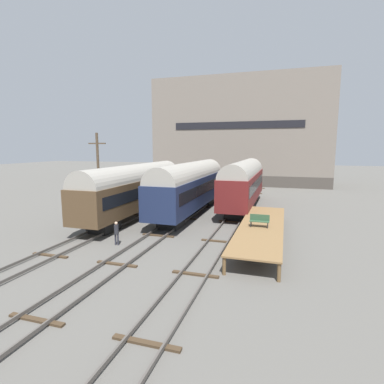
% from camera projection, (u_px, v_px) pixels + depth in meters
% --- Properties ---
extents(ground_plane, '(200.00, 200.00, 0.00)m').
position_uv_depth(ground_plane, '(172.00, 226.00, 26.07)').
color(ground_plane, '#56544F').
extents(track_left, '(2.60, 60.00, 0.26)m').
position_uv_depth(track_left, '(123.00, 221.00, 27.46)').
color(track_left, '#4C4742').
rests_on(track_left, ground).
extents(track_middle, '(2.60, 60.00, 0.26)m').
position_uv_depth(track_middle, '(172.00, 225.00, 26.05)').
color(track_middle, '#4C4742').
rests_on(track_middle, ground).
extents(track_right, '(2.60, 60.00, 0.26)m').
position_uv_depth(track_right, '(227.00, 229.00, 24.63)').
color(track_right, '#4C4742').
rests_on(track_right, ground).
extents(train_car_brown, '(3.03, 17.01, 5.19)m').
position_uv_depth(train_car_brown, '(135.00, 187.00, 29.40)').
color(train_car_brown, black).
rests_on(train_car_brown, ground).
extents(train_car_maroon, '(3.02, 16.03, 5.37)m').
position_uv_depth(train_car_maroon, '(243.00, 181.00, 33.42)').
color(train_car_maroon, black).
rests_on(train_car_maroon, ground).
extents(train_car_navy, '(3.12, 16.80, 5.33)m').
position_uv_depth(train_car_navy, '(190.00, 185.00, 30.57)').
color(train_car_navy, black).
rests_on(train_car_navy, ground).
extents(station_platform, '(3.15, 14.20, 1.10)m').
position_uv_depth(station_platform, '(261.00, 226.00, 22.21)').
color(station_platform, brown).
rests_on(station_platform, ground).
extents(bench, '(1.40, 0.40, 0.91)m').
position_uv_depth(bench, '(259.00, 220.00, 21.69)').
color(bench, '#2D4C33').
rests_on(bench, station_platform).
extents(person_worker, '(0.32, 0.32, 1.69)m').
position_uv_depth(person_worker, '(116.00, 231.00, 20.97)').
color(person_worker, '#282833').
rests_on(person_worker, ground).
extents(utility_pole, '(1.80, 0.24, 8.17)m').
position_uv_depth(utility_pole, '(99.00, 175.00, 28.31)').
color(utility_pole, '#473828').
rests_on(utility_pole, ground).
extents(warehouse_building, '(31.79, 12.77, 19.26)m').
position_uv_depth(warehouse_building, '(242.00, 132.00, 57.66)').
color(warehouse_building, '#46403A').
rests_on(warehouse_building, ground).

